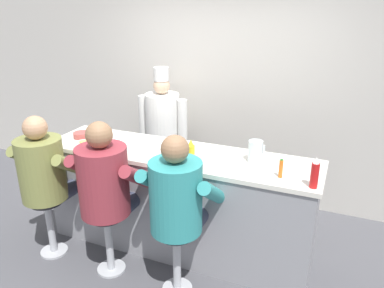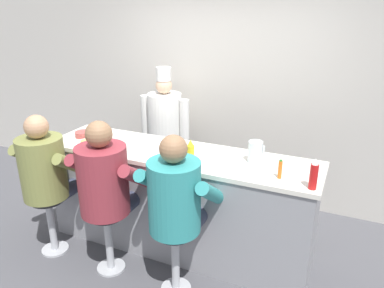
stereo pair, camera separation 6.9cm
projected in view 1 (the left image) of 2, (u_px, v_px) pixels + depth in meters
name	position (u px, v px, depth m)	size (l,w,h in m)	color
ground_plane	(164.00, 264.00, 3.60)	(20.00, 20.00, 0.00)	#4C4C51
wall_back	(223.00, 91.00, 4.56)	(10.00, 0.06, 2.70)	beige
diner_counter	(178.00, 201.00, 3.71)	(2.67, 0.68, 1.04)	gray
ketchup_bottle_red	(315.00, 173.00, 2.82)	(0.06, 0.06, 0.25)	red
mustard_bottle_yellow	(191.00, 152.00, 3.26)	(0.07, 0.07, 0.22)	yellow
hot_sauce_bottle_orange	(281.00, 169.00, 3.00)	(0.03, 0.03, 0.16)	orange
water_pitcher_clear	(255.00, 151.00, 3.29)	(0.15, 0.13, 0.19)	silver
breakfast_plate	(85.00, 144.00, 3.70)	(0.25, 0.25, 0.05)	white
cereal_bowl	(82.00, 135.00, 3.90)	(0.17, 0.17, 0.06)	#B24C47
coffee_mug_white	(113.00, 137.00, 3.79)	(0.14, 0.09, 0.09)	white
diner_seated_olive	(45.00, 172.00, 3.50)	(0.64, 0.63, 1.43)	#B2B5BA
diner_seated_maroon	(106.00, 183.00, 3.25)	(0.66, 0.65, 1.46)	#B2B5BA
diner_seated_teal	(178.00, 199.00, 3.01)	(0.64, 0.64, 1.44)	#B2B5BA
cook_in_whites_near	(163.00, 128.00, 4.61)	(0.65, 0.41, 1.66)	#232328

